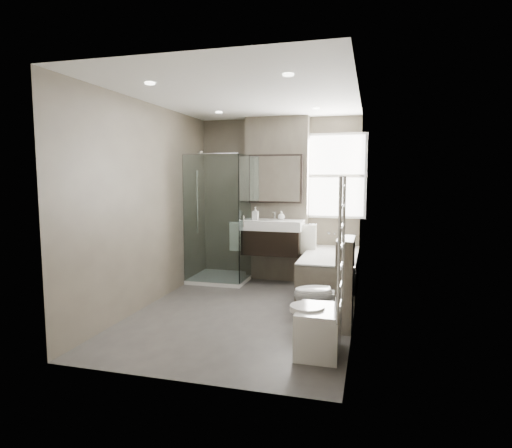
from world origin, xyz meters
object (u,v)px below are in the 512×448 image
(vanity, at_px, (272,237))
(bidet, at_px, (318,330))
(bathtub, at_px, (330,272))
(toilet, at_px, (323,294))

(vanity, bearing_deg, bidet, -67.73)
(bathtub, bearing_deg, vanity, 160.63)
(toilet, bearing_deg, bidet, -8.40)
(vanity, distance_m, bathtub, 1.07)
(toilet, relative_size, bidet, 1.21)
(bathtub, bearing_deg, bidet, -87.64)
(bathtub, relative_size, toilet, 2.34)
(vanity, xyz_separation_m, bathtub, (0.92, -0.33, -0.43))
(vanity, distance_m, toilet, 1.94)
(bathtub, distance_m, toilet, 1.30)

